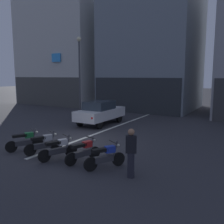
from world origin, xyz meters
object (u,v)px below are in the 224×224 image
(motorcycle_silver_row_left_mid, at_px, (44,143))
(motorcycle_blue_row_rightmost, at_px, (105,156))
(street_lamp, at_px, (80,69))
(motorcycle_white_row_centre, at_px, (58,149))
(person_by_motorcycles, at_px, (131,153))
(car_white_crossing_near, at_px, (100,112))
(motorcycle_red_row_right_mid, at_px, (83,151))
(motorcycle_green_row_leftmost, at_px, (25,141))

(motorcycle_silver_row_left_mid, distance_m, motorcycle_blue_row_rightmost, 3.22)
(street_lamp, relative_size, motorcycle_white_row_centre, 4.10)
(motorcycle_blue_row_rightmost, distance_m, person_by_motorcycles, 1.25)
(car_white_crossing_near, distance_m, motorcycle_red_row_right_mid, 7.58)
(car_white_crossing_near, height_order, street_lamp, street_lamp)
(motorcycle_white_row_centre, xyz_separation_m, motorcycle_blue_row_rightmost, (2.15, 0.15, 0.00))
(motorcycle_red_row_right_mid, height_order, motorcycle_blue_row_rightmost, same)
(car_white_crossing_near, distance_m, motorcycle_green_row_leftmost, 6.82)
(motorcycle_green_row_leftmost, bearing_deg, car_white_crossing_near, 92.96)
(car_white_crossing_near, bearing_deg, street_lamp, 154.98)
(motorcycle_red_row_right_mid, relative_size, motorcycle_blue_row_rightmost, 1.11)
(street_lamp, xyz_separation_m, motorcycle_white_row_centre, (5.22, -8.21, -3.43))
(motorcycle_silver_row_left_mid, xyz_separation_m, person_by_motorcycles, (4.38, -0.33, 0.40))
(motorcycle_green_row_leftmost, height_order, person_by_motorcycles, person_by_motorcycles)
(car_white_crossing_near, height_order, motorcycle_white_row_centre, car_white_crossing_near)
(car_white_crossing_near, bearing_deg, motorcycle_blue_row_rightmost, -55.59)
(motorcycle_silver_row_left_mid, bearing_deg, street_lamp, 117.52)
(car_white_crossing_near, bearing_deg, motorcycle_green_row_leftmost, -87.04)
(motorcycle_green_row_leftmost, distance_m, motorcycle_red_row_right_mid, 3.22)
(motorcycle_white_row_centre, height_order, person_by_motorcycles, person_by_motorcycles)
(car_white_crossing_near, bearing_deg, motorcycle_silver_row_left_mid, -77.99)
(motorcycle_blue_row_rightmost, bearing_deg, motorcycle_white_row_centre, -176.03)
(motorcycle_blue_row_rightmost, relative_size, person_by_motorcycles, 0.88)
(motorcycle_red_row_right_mid, relative_size, person_by_motorcycles, 0.97)
(car_white_crossing_near, distance_m, motorcycle_silver_row_left_mid, 6.86)
(street_lamp, distance_m, motorcycle_green_row_leftmost, 9.30)
(street_lamp, distance_m, motorcycle_white_row_centre, 10.31)
(street_lamp, xyz_separation_m, person_by_motorcycles, (8.53, -8.30, -3.03))
(street_lamp, bearing_deg, motorcycle_red_row_right_mid, -51.62)
(motorcycle_green_row_leftmost, distance_m, person_by_motorcycles, 5.47)
(motorcycle_red_row_right_mid, xyz_separation_m, motorcycle_blue_row_rightmost, (1.08, -0.11, 0.00))
(motorcycle_green_row_leftmost, relative_size, motorcycle_red_row_right_mid, 0.91)
(motorcycle_green_row_leftmost, relative_size, motorcycle_silver_row_left_mid, 0.97)
(street_lamp, height_order, motorcycle_blue_row_rightmost, street_lamp)
(motorcycle_white_row_centre, bearing_deg, motorcycle_red_row_right_mid, 13.48)
(motorcycle_white_row_centre, relative_size, motorcycle_blue_row_rightmost, 1.05)
(motorcycle_white_row_centre, bearing_deg, motorcycle_green_row_leftmost, 176.51)
(car_white_crossing_near, bearing_deg, motorcycle_white_row_centre, -70.19)
(motorcycle_red_row_right_mid, bearing_deg, motorcycle_green_row_leftmost, -177.76)
(motorcycle_silver_row_left_mid, relative_size, motorcycle_blue_row_rightmost, 1.04)
(motorcycle_silver_row_left_mid, xyz_separation_m, motorcycle_blue_row_rightmost, (3.22, -0.09, 0.00))
(person_by_motorcycles, bearing_deg, street_lamp, 135.79)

